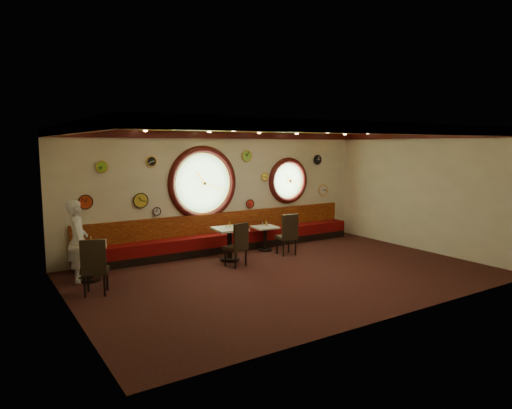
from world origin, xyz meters
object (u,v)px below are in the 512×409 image
object	(u,v)px
chair_a	(94,263)
condiment_c_pepper	(267,224)
condiment_b_salt	(226,226)
condiment_a_bottle	(91,239)
chair_c	(288,232)
table_b	(230,240)
table_c	(265,235)
condiment_a_salt	(84,240)
condiment_c_bottle	(266,223)
chair_b	(238,242)
condiment_c_salt	(263,224)
condiment_b_pepper	(232,226)
condiment_a_pepper	(93,241)
condiment_b_bottle	(230,224)
table_a	(89,257)
waiter	(78,241)

from	to	relation	value
chair_a	condiment_c_pepper	xyz separation A→B (m)	(4.83, 1.33, 0.10)
condiment_b_salt	condiment_a_bottle	world-z (taller)	condiment_a_bottle
condiment_a_bottle	chair_c	bearing A→B (deg)	-5.94
table_b	table_c	xyz separation A→B (m)	(1.33, 0.41, -0.10)
condiment_a_salt	condiment_c_bottle	bearing A→B (deg)	4.18
chair_b	chair_c	xyz separation A→B (m)	(1.67, 0.29, 0.02)
chair_b	condiment_c_bottle	world-z (taller)	chair_b
condiment_c_salt	condiment_b_pepper	world-z (taller)	condiment_b_pepper
condiment_a_pepper	condiment_b_bottle	xyz separation A→B (m)	(3.31, 0.06, 0.04)
condiment_a_pepper	condiment_c_bottle	distance (m)	4.70
table_b	condiment_a_bottle	size ratio (longest dim) A/B	5.85
table_a	condiment_c_pepper	world-z (taller)	table_a
chair_b	waiter	world-z (taller)	waiter
chair_a	condiment_b_bottle	distance (m)	3.68
chair_c	waiter	bearing A→B (deg)	-179.06
condiment_b_pepper	chair_c	bearing A→B (deg)	-12.15
condiment_b_salt	waiter	size ratio (longest dim) A/B	0.06
chair_c	condiment_c_bottle	world-z (taller)	chair_c
chair_a	condiment_a_salt	distance (m)	1.15
table_a	chair_a	bearing A→B (deg)	-96.80
chair_a	condiment_b_salt	size ratio (longest dim) A/B	6.99
condiment_c_salt	condiment_b_pepper	xyz separation A→B (m)	(-1.24, -0.52, 0.14)
table_b	condiment_a_bottle	distance (m)	3.28
chair_b	condiment_a_salt	bearing A→B (deg)	152.54
condiment_a_salt	condiment_a_bottle	size ratio (longest dim) A/B	0.76
chair_a	condiment_a_pepper	xyz separation A→B (m)	(0.20, 0.98, 0.23)
chair_b	condiment_b_bottle	distance (m)	0.80
condiment_b_pepper	table_b	bearing A→B (deg)	153.52
chair_b	waiter	distance (m)	3.51
chair_c	condiment_a_bottle	distance (m)	4.83
condiment_a_salt	condiment_b_pepper	bearing A→B (deg)	-3.19
condiment_a_bottle	condiment_b_bottle	size ratio (longest dim) A/B	0.98
table_c	condiment_a_pepper	world-z (taller)	condiment_a_pepper
condiment_a_salt	condiment_c_bottle	xyz separation A→B (m)	(4.81, 0.35, -0.11)
table_a	condiment_b_pepper	bearing A→B (deg)	-1.94
chair_a	waiter	xyz separation A→B (m)	(-0.06, 1.14, 0.23)
condiment_b_bottle	waiter	bearing A→B (deg)	178.36
condiment_a_salt	chair_c	bearing A→B (deg)	-5.92
table_b	condiment_b_salt	xyz separation A→B (m)	(-0.09, -0.00, 0.35)
condiment_c_pepper	condiment_c_bottle	distance (m)	0.15
condiment_b_salt	condiment_b_bottle	xyz separation A→B (m)	(0.14, 0.09, 0.02)
chair_c	condiment_b_pepper	bearing A→B (deg)	174.81
table_b	chair_c	world-z (taller)	chair_c
table_a	condiment_a_pepper	size ratio (longest dim) A/B	9.53
condiment_c_salt	chair_c	bearing A→B (deg)	-73.64
condiment_a_bottle	condiment_b_bottle	xyz separation A→B (m)	(3.31, -0.07, 0.02)
condiment_c_bottle	condiment_c_pepper	bearing A→B (deg)	-108.40
condiment_a_salt	condiment_b_bottle	bearing A→B (deg)	-1.35
chair_b	condiment_c_salt	world-z (taller)	chair_b
table_a	condiment_b_salt	xyz separation A→B (m)	(3.25, -0.09, 0.36)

